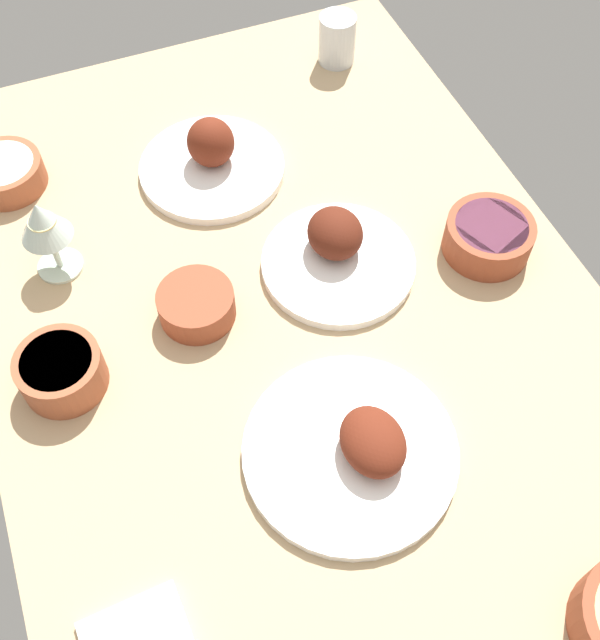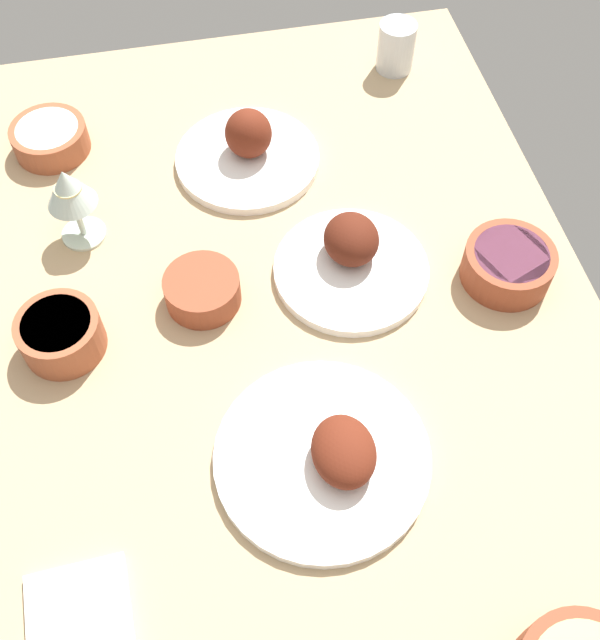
{
  "view_description": "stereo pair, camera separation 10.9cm",
  "coord_description": "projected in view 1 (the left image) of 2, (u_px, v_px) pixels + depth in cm",
  "views": [
    {
      "loc": [
        56.1,
        -22.63,
        96.56
      ],
      "look_at": [
        0.0,
        0.0,
        6.0
      ],
      "focal_mm": 42.47,
      "sensor_mm": 36.0,
      "label": 1
    },
    {
      "loc": [
        59.24,
        -12.21,
        96.56
      ],
      "look_at": [
        0.0,
        0.0,
        6.0
      ],
      "focal_mm": 42.47,
      "sensor_mm": 36.0,
      "label": 2
    }
  ],
  "objects": [
    {
      "name": "plate_near_viewer",
      "position": [
        337.0,
        252.0,
        1.15
      ],
      "size": [
        23.66,
        23.66,
        8.34
      ],
      "color": "white",
      "rests_on": "dining_table"
    },
    {
      "name": "bowl_sauce",
      "position": [
        196.0,
        304.0,
        1.1
      ],
      "size": [
        11.29,
        11.29,
        4.76
      ],
      "color": "brown",
      "rests_on": "dining_table"
    },
    {
      "name": "bowl_cream",
      "position": [
        5.0,
        173.0,
        1.24
      ],
      "size": [
        12.84,
        12.84,
        4.78
      ],
      "color": "#A35133",
      "rests_on": "dining_table"
    },
    {
      "name": "plate_center_main",
      "position": [
        212.0,
        159.0,
        1.26
      ],
      "size": [
        24.42,
        24.42,
        9.62
      ],
      "color": "white",
      "rests_on": "dining_table"
    },
    {
      "name": "bowl_potatoes",
      "position": [
        61.0,
        371.0,
        1.03
      ],
      "size": [
        11.8,
        11.8,
        6.12
      ],
      "color": "#A35133",
      "rests_on": "dining_table"
    },
    {
      "name": "wine_glass",
      "position": [
        43.0,
        224.0,
        1.09
      ],
      "size": [
        7.6,
        7.6,
        14.0
      ],
      "color": "silver",
      "rests_on": "dining_table"
    },
    {
      "name": "water_tumbler",
      "position": [
        337.0,
        39.0,
        1.41
      ],
      "size": [
        6.86,
        6.86,
        9.21
      ],
      "primitive_type": "cylinder",
      "color": "silver",
      "rests_on": "dining_table"
    },
    {
      "name": "dining_table",
      "position": [
        300.0,
        335.0,
        1.12
      ],
      "size": [
        140.0,
        90.0,
        4.0
      ],
      "primitive_type": "cube",
      "color": "tan",
      "rests_on": "ground"
    },
    {
      "name": "bowl_onions",
      "position": [
        489.0,
        236.0,
        1.16
      ],
      "size": [
        13.57,
        13.57,
        5.66
      ],
      "color": "brown",
      "rests_on": "dining_table"
    },
    {
      "name": "plate_far_side",
      "position": [
        356.0,
        449.0,
        0.98
      ],
      "size": [
        28.33,
        28.33,
        7.07
      ],
      "color": "white",
      "rests_on": "dining_table"
    }
  ]
}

